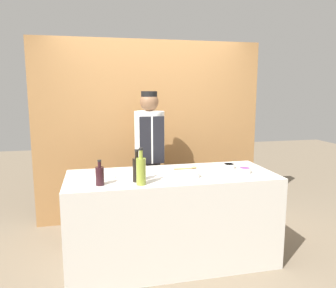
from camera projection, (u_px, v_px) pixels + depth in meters
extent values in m
plane|color=#756651|center=(172.00, 260.00, 3.42)|extent=(14.00, 14.00, 0.00)
cube|color=olive|center=(150.00, 131.00, 4.46)|extent=(3.03, 0.18, 2.40)
cube|color=beige|center=(172.00, 218.00, 3.35)|extent=(2.07, 0.83, 0.92)
cylinder|color=white|center=(193.00, 175.00, 3.16)|extent=(0.13, 0.13, 0.04)
cylinder|color=yellow|center=(193.00, 173.00, 3.16)|extent=(0.10, 0.10, 0.01)
cylinder|color=white|center=(245.00, 170.00, 3.33)|extent=(0.13, 0.13, 0.05)
cylinder|color=#703384|center=(245.00, 169.00, 3.32)|extent=(0.10, 0.10, 0.02)
cylinder|color=white|center=(229.00, 166.00, 3.52)|extent=(0.13, 0.13, 0.05)
cylinder|color=red|center=(229.00, 165.00, 3.52)|extent=(0.11, 0.11, 0.01)
cube|color=white|center=(95.00, 176.00, 3.17)|extent=(0.37, 0.19, 0.02)
cylinder|color=black|center=(100.00, 176.00, 2.89)|extent=(0.08, 0.08, 0.16)
cylinder|color=black|center=(99.00, 164.00, 2.87)|extent=(0.03, 0.03, 0.05)
cylinder|color=black|center=(99.00, 161.00, 2.86)|extent=(0.03, 0.03, 0.01)
cylinder|color=olive|center=(141.00, 172.00, 2.90)|extent=(0.09, 0.09, 0.24)
cylinder|color=olive|center=(141.00, 154.00, 2.87)|extent=(0.03, 0.03, 0.07)
cylinder|color=black|center=(141.00, 149.00, 2.86)|extent=(0.04, 0.04, 0.02)
cylinder|color=black|center=(137.00, 170.00, 3.00)|extent=(0.08, 0.08, 0.22)
cylinder|color=black|center=(137.00, 155.00, 2.98)|extent=(0.03, 0.03, 0.07)
cylinder|color=black|center=(137.00, 150.00, 2.97)|extent=(0.04, 0.04, 0.02)
cylinder|color=#B2844C|center=(183.00, 169.00, 3.47)|extent=(0.21, 0.02, 0.02)
ellipsoid|color=#B2844C|center=(194.00, 167.00, 3.50)|extent=(0.06, 0.04, 0.02)
cylinder|color=#28282D|center=(150.00, 197.00, 4.03)|extent=(0.26, 0.26, 0.91)
cylinder|color=silver|center=(150.00, 136.00, 3.91)|extent=(0.36, 0.36, 0.60)
cube|color=black|center=(152.00, 140.00, 3.75)|extent=(0.29, 0.02, 0.55)
sphere|color=brown|center=(149.00, 102.00, 3.84)|extent=(0.22, 0.22, 0.22)
cylinder|color=black|center=(149.00, 95.00, 3.83)|extent=(0.19, 0.19, 0.08)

